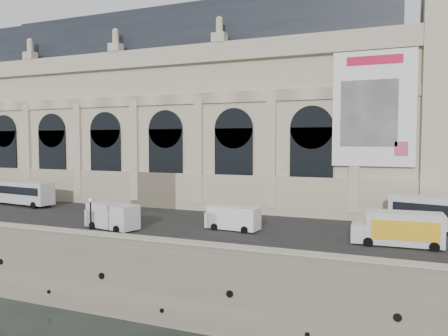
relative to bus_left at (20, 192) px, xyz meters
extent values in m
plane|color=black|center=(25.08, -16.50, -7.97)|extent=(260.00, 260.00, 0.00)
cube|color=gray|center=(25.08, 18.50, -4.97)|extent=(160.00, 70.00, 6.00)
cube|color=#2D2D2D|center=(25.08, -2.50, -1.94)|extent=(160.00, 24.00, 0.06)
cube|color=gray|center=(25.08, -15.90, -1.42)|extent=(160.00, 1.20, 1.10)
cube|color=#C2B59C|center=(25.08, -15.90, -0.82)|extent=(160.00, 1.40, 0.12)
cube|color=#C1B495|center=(19.08, 14.50, 9.03)|extent=(68.00, 18.00, 22.00)
cube|color=#C2B59C|center=(19.08, 5.35, 0.53)|extent=(68.60, 0.40, 5.00)
cube|color=#C2B59C|center=(19.08, 5.20, 18.83)|extent=(69.00, 0.80, 2.40)
cube|color=#C2B59C|center=(19.08, 5.35, 13.03)|extent=(68.00, 0.30, 1.40)
cube|color=#23282F|center=(19.08, 14.50, 23.03)|extent=(64.00, 15.00, 6.00)
cube|color=#23282F|center=(19.08, 14.50, 26.53)|extent=(56.00, 10.00, 1.20)
cube|color=black|center=(-8.92, 5.32, 4.53)|extent=(5.20, 0.25, 9.00)
cylinder|color=black|center=(-8.92, 5.32, 9.03)|extent=(5.20, 0.25, 5.20)
cube|color=#C2B59C|center=(-3.92, 5.25, 6.03)|extent=(1.20, 0.50, 14.00)
cube|color=black|center=(1.08, 5.32, 4.53)|extent=(5.20, 0.25, 9.00)
cylinder|color=black|center=(1.08, 5.32, 9.03)|extent=(5.20, 0.25, 5.20)
cube|color=#C2B59C|center=(6.08, 5.25, 6.03)|extent=(1.20, 0.50, 14.00)
cube|color=black|center=(11.08, 5.32, 4.53)|extent=(5.20, 0.25, 9.00)
cylinder|color=black|center=(11.08, 5.32, 9.03)|extent=(5.20, 0.25, 5.20)
cube|color=#C2B59C|center=(16.08, 5.25, 6.03)|extent=(1.20, 0.50, 14.00)
cube|color=black|center=(21.08, 5.32, 4.53)|extent=(5.20, 0.25, 9.00)
cylinder|color=black|center=(21.08, 5.32, 9.03)|extent=(5.20, 0.25, 5.20)
cube|color=#C2B59C|center=(26.08, 5.25, 6.03)|extent=(1.20, 0.50, 14.00)
cube|color=black|center=(31.08, 5.32, 4.53)|extent=(5.20, 0.25, 9.00)
cylinder|color=black|center=(31.08, 5.32, 9.03)|extent=(5.20, 0.25, 5.20)
cube|color=#C2B59C|center=(36.08, 5.25, 6.03)|extent=(1.20, 0.50, 14.00)
cube|color=black|center=(41.08, 5.32, 4.53)|extent=(5.20, 0.25, 9.00)
cylinder|color=black|center=(41.08, 5.32, 9.03)|extent=(5.20, 0.25, 5.20)
cube|color=#C2B59C|center=(46.08, 5.25, 6.03)|extent=(1.20, 0.50, 14.00)
cube|color=white|center=(48.08, 5.05, 11.03)|extent=(9.00, 0.35, 13.00)
cube|color=red|center=(48.08, 4.85, 16.43)|extent=(6.00, 0.06, 1.00)
cube|color=gray|center=(47.58, 4.85, 10.53)|extent=(6.20, 0.06, 7.50)
cube|color=#C64562|center=(51.08, 4.85, 6.53)|extent=(1.40, 0.06, 1.60)
cube|color=silver|center=(0.01, 0.00, 0.01)|extent=(12.07, 3.90, 3.06)
cube|color=black|center=(-0.14, -1.27, 0.41)|extent=(10.80, 1.41, 1.09)
cube|color=black|center=(0.17, 1.26, 0.41)|extent=(10.80, 1.41, 1.09)
cylinder|color=black|center=(-4.25, 1.77, -1.47)|extent=(1.02, 0.42, 0.99)
cylinder|color=black|center=(4.28, -1.77, -1.47)|extent=(1.02, 0.42, 0.99)
cylinder|color=black|center=(4.58, 0.68, -1.47)|extent=(1.02, 0.42, 0.99)
cube|color=black|center=(50.23, 2.92, 0.41)|extent=(0.72, 2.31, 1.24)
cylinder|color=black|center=(51.39, 1.26, -1.45)|extent=(1.08, 0.58, 1.03)
cylinder|color=black|center=(52.09, 3.74, -1.45)|extent=(1.08, 0.58, 1.03)
cube|color=silver|center=(23.00, -9.32, -0.49)|extent=(6.26, 3.54, 2.51)
cube|color=silver|center=(20.70, -8.79, -0.87)|extent=(2.12, 2.60, 1.75)
cube|color=black|center=(20.10, -8.66, -0.27)|extent=(0.49, 1.93, 0.87)
cylinder|color=black|center=(20.91, -10.02, -1.55)|extent=(0.87, 0.45, 0.83)
cylinder|color=black|center=(21.41, -7.78, -1.55)|extent=(0.87, 0.45, 0.83)
cylinder|color=black|center=(24.59, -10.85, -1.55)|extent=(0.87, 0.45, 0.83)
cylinder|color=black|center=(25.09, -8.61, -1.55)|extent=(0.87, 0.45, 0.83)
cube|color=white|center=(34.97, -4.88, -0.62)|extent=(5.58, 2.59, 2.30)
cube|color=white|center=(32.82, -4.68, -0.97)|extent=(1.70, 2.23, 1.60)
cube|color=black|center=(32.26, -4.63, -0.41)|extent=(0.23, 1.80, 0.80)
cylinder|color=black|center=(33.15, -5.76, -1.59)|extent=(0.78, 0.32, 0.76)
cylinder|color=black|center=(33.34, -3.67, -1.59)|extent=(0.78, 0.32, 0.76)
cylinder|color=black|center=(36.60, -6.08, -1.59)|extent=(0.78, 0.32, 0.76)
cylinder|color=black|center=(36.79, -3.99, -1.59)|extent=(0.78, 0.32, 0.76)
cube|color=silver|center=(51.46, -5.81, -0.32)|extent=(6.47, 2.70, 2.87)
cube|color=yellow|center=(51.51, -7.06, -0.32)|extent=(5.53, 0.28, 1.70)
cube|color=red|center=(51.51, -7.06, -0.32)|extent=(3.19, 0.17, 0.64)
cube|color=silver|center=(47.85, -5.95, -0.96)|extent=(1.79, 2.41, 1.60)
cylinder|color=black|center=(48.54, -7.15, -1.54)|extent=(0.86, 0.33, 0.85)
cylinder|color=black|center=(48.44, -4.71, -1.54)|extent=(0.86, 0.33, 0.85)
cylinder|color=black|center=(53.85, -6.94, -1.54)|extent=(0.86, 0.33, 0.85)
cylinder|color=black|center=(53.75, -4.49, -1.54)|extent=(0.86, 0.33, 0.85)
cylinder|color=black|center=(24.03, -14.09, -1.78)|extent=(0.41, 0.41, 0.37)
cylinder|color=black|center=(24.03, -14.09, -0.11)|extent=(0.15, 0.15, 3.70)
sphere|color=beige|center=(24.03, -14.09, 1.83)|extent=(0.41, 0.41, 0.41)
camera|label=1|loc=(51.00, -47.18, 7.35)|focal=35.00mm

